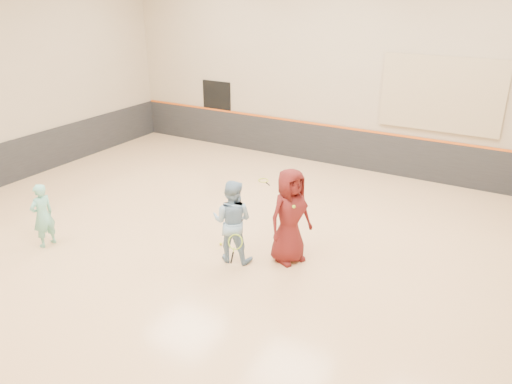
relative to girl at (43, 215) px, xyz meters
The scene contains 14 objects.
room 4.08m from the girl, 30.29° to the left, with size 15.04×12.04×6.22m.
wainscot_back 8.77m from the girl, 66.30° to the left, with size 14.90×0.04×1.20m, color #232326.
wainscot_left 4.45m from the girl, 152.44° to the left, with size 0.04×11.90×1.20m, color #232326.
accent_stripe 8.77m from the girl, 66.27° to the left, with size 14.90×0.03×0.06m, color #D85914.
acoustic_panel 10.36m from the girl, 51.70° to the left, with size 3.20×0.08×2.00m, color tan.
doorway 8.11m from the girl, 96.91° to the left, with size 1.10×0.05×2.20m, color black.
girl is the anchor object (origin of this frame).
instructor 4.09m from the girl, 21.63° to the left, with size 0.84×0.65×1.73m, color #7FA4C4.
young_man 5.24m from the girl, 23.21° to the left, with size 0.96×0.63×1.97m, color #581514.
held_racket 4.25m from the girl, 15.85° to the left, with size 0.37×0.37×0.62m, color #9DC72B, non-canonical shape.
spare_racket 6.12m from the girl, 68.92° to the left, with size 0.67×0.67×0.06m, color #BED32E, non-canonical shape.
ball_under_racket 3.82m from the girl, 29.74° to the left, with size 0.07×0.07×0.07m, color yellow.
ball_in_hand 5.35m from the girl, 20.42° to the left, with size 0.07×0.07×0.07m, color #B9DA32.
ball_beside_spare 5.87m from the girl, 56.57° to the left, with size 0.07×0.07×0.07m, color yellow.
Camera 1 is at (5.16, -8.06, 5.23)m, focal length 35.00 mm.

